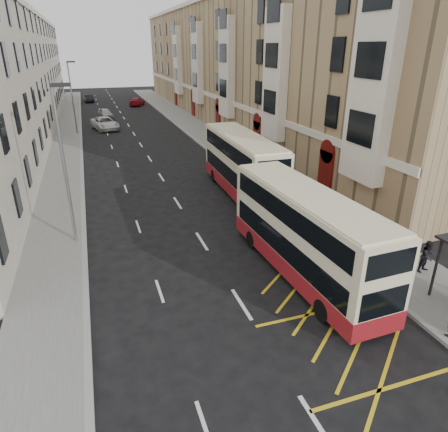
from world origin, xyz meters
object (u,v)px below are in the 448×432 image
object	(u,v)px
double_decker_rear	(242,165)
car_red	(137,102)
car_dark	(89,98)
street_lamp_near	(64,158)
double_decker_front	(305,234)
pedestrian_far	(362,242)
street_lamp_far	(72,94)
pedestrian_mid	(428,256)
white_van	(105,123)
car_silver	(105,113)

from	to	relation	value
double_decker_rear	car_red	xyz separation A→B (m)	(-1.14, 48.51, -1.47)
car_red	double_decker_rear	bearing A→B (deg)	113.29
car_dark	car_red	world-z (taller)	car_dark
street_lamp_near	double_decker_front	world-z (taller)	street_lamp_near
street_lamp_near	double_decker_front	size ratio (longest dim) A/B	0.79
pedestrian_far	car_red	size ratio (longest dim) A/B	0.40
street_lamp_near	car_dark	size ratio (longest dim) A/B	1.95
car_dark	street_lamp_near	bearing A→B (deg)	-98.61
street_lamp_near	double_decker_rear	size ratio (longest dim) A/B	0.76
street_lamp_far	double_decker_rear	xyz separation A→B (m)	(11.04, -25.82, -2.50)
street_lamp_near	pedestrian_mid	world-z (taller)	street_lamp_near
pedestrian_far	car_dark	world-z (taller)	pedestrian_far
car_red	pedestrian_mid	bearing A→B (deg)	116.89
double_decker_front	pedestrian_far	size ratio (longest dim) A/B	5.58
street_lamp_far	double_decker_front	xyz separation A→B (m)	(9.80, -36.71, -2.58)
double_decker_front	pedestrian_mid	distance (m)	5.78
white_van	car_red	world-z (taller)	white_van
street_lamp_far	car_silver	world-z (taller)	street_lamp_far
pedestrian_mid	pedestrian_far	distance (m)	2.88
street_lamp_near	car_red	bearing A→B (deg)	79.36
double_decker_front	pedestrian_mid	size ratio (longest dim) A/B	6.67
street_lamp_near	double_decker_rear	world-z (taller)	street_lamp_near
double_decker_front	pedestrian_mid	xyz separation A→B (m)	(5.38, -1.79, -1.14)
street_lamp_far	pedestrian_mid	xyz separation A→B (m)	(15.18, -38.49, -3.72)
street_lamp_near	street_lamp_far	xyz separation A→B (m)	(0.00, 30.00, 0.00)
street_lamp_near	white_van	xyz separation A→B (m)	(3.29, 31.89, -3.88)
street_lamp_far	white_van	world-z (taller)	street_lamp_far
pedestrian_mid	white_van	xyz separation A→B (m)	(-11.89, 40.38, -0.16)
car_dark	pedestrian_mid	bearing A→B (deg)	-85.84
car_dark	car_red	xyz separation A→B (m)	(7.93, -7.49, -0.01)
double_decker_front	pedestrian_far	distance (m)	3.40
double_decker_rear	car_silver	world-z (taller)	double_decker_rear
double_decker_front	car_silver	world-z (taller)	double_decker_front
street_lamp_far	street_lamp_near	bearing A→B (deg)	-90.00
white_van	car_dark	xyz separation A→B (m)	(-1.33, 28.29, -0.08)
pedestrian_far	car_silver	size ratio (longest dim) A/B	0.46
street_lamp_far	car_silver	size ratio (longest dim) A/B	2.00
double_decker_rear	pedestrian_far	distance (m)	10.98
street_lamp_far	pedestrian_far	bearing A→B (deg)	-70.36
pedestrian_far	white_van	distance (m)	39.67
car_silver	pedestrian_mid	bearing A→B (deg)	-86.91
double_decker_front	double_decker_rear	size ratio (longest dim) A/B	0.96
pedestrian_far	white_van	size ratio (longest dim) A/B	0.33
street_lamp_near	white_van	size ratio (longest dim) A/B	1.47
pedestrian_far	car_silver	distance (m)	48.05
double_decker_rear	car_dark	xyz separation A→B (m)	(-9.07, 56.00, -1.46)
car_silver	white_van	bearing A→B (deg)	-103.63
street_lamp_near	street_lamp_far	size ratio (longest dim) A/B	1.00
double_decker_rear	car_silver	xyz separation A→B (m)	(-7.17, 36.42, -1.46)
pedestrian_mid	car_dark	distance (m)	69.93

